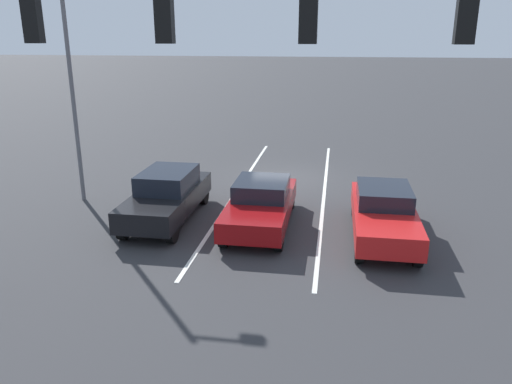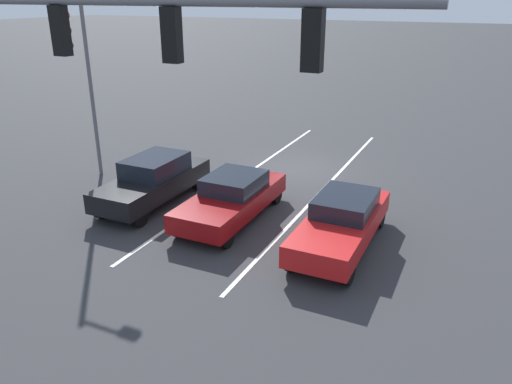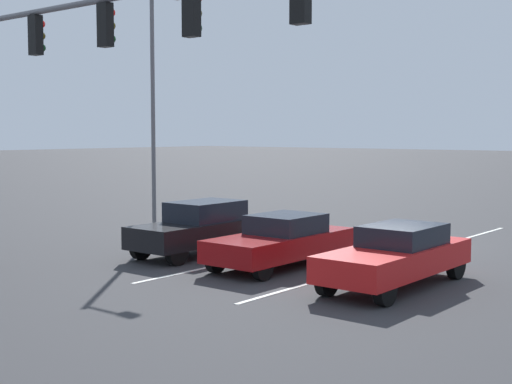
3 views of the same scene
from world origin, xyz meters
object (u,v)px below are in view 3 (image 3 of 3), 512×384
car_black_rightlane_front (202,227)px  traffic_signal_gantry (86,57)px  car_red_leftlane_front (397,255)px  car_maroon_midlane_front (282,240)px  street_lamp_right_shoulder (156,100)px

car_black_rightlane_front → traffic_signal_gantry: bearing=103.7°
car_red_leftlane_front → car_maroon_midlane_front: car_red_leftlane_front is taller
street_lamp_right_shoulder → car_red_leftlane_front: bearing=169.7°
car_maroon_midlane_front → street_lamp_right_shoulder: size_ratio=0.56×
car_red_leftlane_front → car_black_rightlane_front: 6.63m
car_red_leftlane_front → traffic_signal_gantry: traffic_signal_gantry is taller
traffic_signal_gantry → street_lamp_right_shoulder: bearing=-54.1°
car_black_rightlane_front → car_red_leftlane_front: bearing=176.6°
car_maroon_midlane_front → car_red_leftlane_front: bearing=174.5°
car_black_rightlane_front → traffic_signal_gantry: traffic_signal_gantry is taller
car_red_leftlane_front → car_maroon_midlane_front: size_ratio=1.03×
car_red_leftlane_front → car_black_rightlane_front: size_ratio=1.03×
car_red_leftlane_front → car_black_rightlane_front: car_black_rightlane_front is taller
car_red_leftlane_front → street_lamp_right_shoulder: size_ratio=0.58×
car_black_rightlane_front → street_lamp_right_shoulder: (3.47, -1.43, 3.88)m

